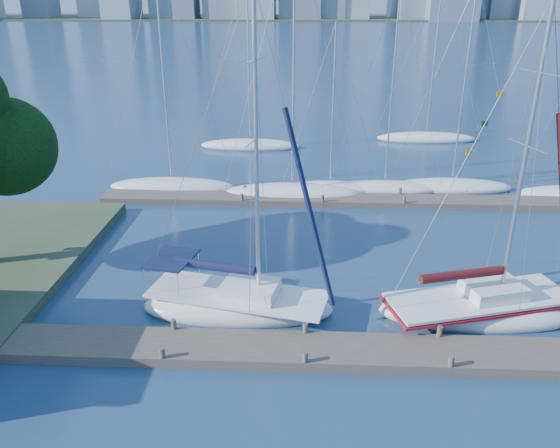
{
  "coord_description": "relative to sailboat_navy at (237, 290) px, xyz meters",
  "views": [
    {
      "loc": [
        -0.13,
        -16.51,
        12.15
      ],
      "look_at": [
        -1.1,
        4.0,
        3.51
      ],
      "focal_mm": 35.0,
      "sensor_mm": 36.0,
      "label": 1
    }
  ],
  "objects": [
    {
      "name": "sailboat_maroon",
      "position": [
        9.82,
        0.14,
        -0.07
      ],
      "size": [
        8.41,
        4.7,
        12.71
      ],
      "rotation": [
        0.0,
        0.0,
        0.28
      ],
      "color": "white",
      "rests_on": "ground"
    },
    {
      "name": "bg_boat_4",
      "position": [
        12.58,
        16.1,
        -0.83
      ],
      "size": [
        8.26,
        3.47,
        13.36
      ],
      "rotation": [
        0.0,
        0.0,
        -0.16
      ],
      "color": "white",
      "rests_on": "ground"
    },
    {
      "name": "bg_boat_7",
      "position": [
        13.55,
        29.61,
        -0.81
      ],
      "size": [
        9.13,
        4.56,
        14.39
      ],
      "rotation": [
        0.0,
        0.0,
        -0.27
      ],
      "color": "white",
      "rests_on": "ground"
    },
    {
      "name": "far_dock",
      "position": [
        4.79,
        13.2,
        -0.91
      ],
      "size": [
        30.0,
        1.8,
        0.36
      ],
      "primitive_type": "cube",
      "color": "#4E4339",
      "rests_on": "ground"
    },
    {
      "name": "bg_boat_2",
      "position": [
        4.37,
        15.34,
        -0.85
      ],
      "size": [
        6.59,
        3.08,
        11.01
      ],
      "rotation": [
        0.0,
        0.0,
        0.18
      ],
      "color": "white",
      "rests_on": "ground"
    },
    {
      "name": "near_dock",
      "position": [
        2.79,
        -2.8,
        -0.89
      ],
      "size": [
        26.0,
        2.0,
        0.4
      ],
      "primitive_type": "cube",
      "color": "#4E4339",
      "rests_on": "ground"
    },
    {
      "name": "ground",
      "position": [
        2.79,
        -2.8,
        -1.09
      ],
      "size": [
        700.0,
        700.0,
        0.0
      ],
      "primitive_type": "plane",
      "color": "navy",
      "rests_on": "ground"
    },
    {
      "name": "bg_boat_3",
      "position": [
        8.02,
        15.59,
        -0.84
      ],
      "size": [
        7.58,
        4.36,
        13.22
      ],
      "rotation": [
        0.0,
        0.0,
        -0.34
      ],
      "color": "white",
      "rests_on": "ground"
    },
    {
      "name": "sailboat_navy",
      "position": [
        0.0,
        0.0,
        0.0
      ],
      "size": [
        8.25,
        4.23,
        13.24
      ],
      "rotation": [
        0.0,
        0.0,
        -0.22
      ],
      "color": "white",
      "rests_on": "ground"
    },
    {
      "name": "bg_boat_0",
      "position": [
        -6.24,
        15.16,
        -0.8
      ],
      "size": [
        8.52,
        2.48,
        14.73
      ],
      "rotation": [
        0.0,
        0.0,
        0.01
      ],
      "color": "white",
      "rests_on": "ground"
    },
    {
      "name": "bg_boat_1",
      "position": [
        1.88,
        14.2,
        -0.77
      ],
      "size": [
        9.2,
        5.52,
        16.76
      ],
      "rotation": [
        0.0,
        0.0,
        0.37
      ],
      "color": "white",
      "rests_on": "ground"
    },
    {
      "name": "far_shore",
      "position": [
        2.79,
        317.2,
        -1.09
      ],
      "size": [
        800.0,
        100.0,
        1.5
      ],
      "primitive_type": "cube",
      "color": "#38472D",
      "rests_on": "ground"
    },
    {
      "name": "bg_boat_6",
      "position": [
        -2.06,
        26.33,
        -0.81
      ],
      "size": [
        8.87,
        3.98,
        14.54
      ],
      "rotation": [
        0.0,
        0.0,
        0.21
      ],
      "color": "white",
      "rests_on": "ground"
    }
  ]
}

